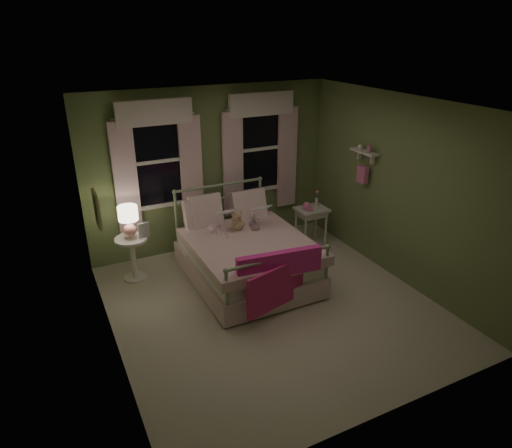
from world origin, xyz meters
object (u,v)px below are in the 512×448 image
teddy_bear (237,222)px  child_right (250,208)px  nightstand_right (311,214)px  child_left (215,211)px  nightstand_left (133,253)px  bed (245,255)px  table_lamp (128,218)px

teddy_bear → child_right: bearing=29.5°
child_right → nightstand_right: child_right is taller
child_left → nightstand_left: (-1.17, 0.29, -0.53)m
child_right → nightstand_right: size_ratio=1.03×
teddy_bear → nightstand_left: teddy_bear is taller
nightstand_left → bed: bearing=-26.5°
nightstand_left → nightstand_right: bearing=-3.4°
child_right → teddy_bear: bearing=42.8°
child_right → nightstand_left: child_right is taller
bed → nightstand_left: 1.62m
bed → teddy_bear: bed is taller
child_right → table_lamp: size_ratio=1.46×
bed → child_left: 0.77m
child_left → table_lamp: bearing=-18.4°
teddy_bear → nightstand_right: bearing=10.7°
bed → nightstand_left: bearing=153.5°
nightstand_left → teddy_bear: bearing=-17.1°
bed → child_left: bearing=122.4°
table_lamp → nightstand_right: table_lamp is taller
child_right → nightstand_left: bearing=3.8°
bed → child_right: bearing=56.6°
bed → teddy_bear: (0.01, 0.27, 0.42)m
child_right → table_lamp: child_right is taller
child_right → nightstand_right: (1.18, 0.12, -0.35)m
nightstand_right → bed: bearing=-159.4°
table_lamp → nightstand_right: 2.95m
table_lamp → nightstand_left: bearing=180.0°
nightstand_left → table_lamp: (0.00, 0.00, 0.54)m
child_right → table_lamp: (-1.73, 0.29, 0.05)m
teddy_bear → table_lamp: (-1.45, 0.45, 0.16)m
child_left → teddy_bear: (0.28, -0.16, -0.16)m
nightstand_left → nightstand_right: (2.91, -0.17, 0.13)m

